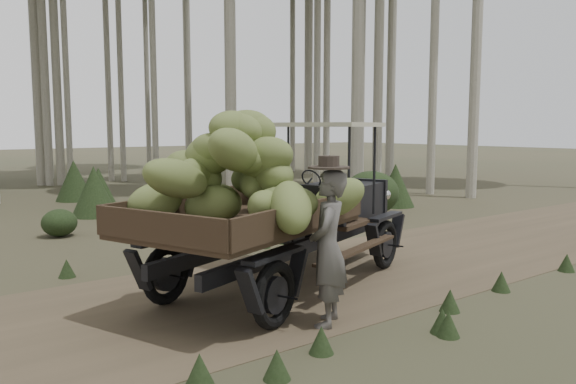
% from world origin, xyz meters
% --- Properties ---
extents(ground, '(120.00, 120.00, 0.00)m').
position_xyz_m(ground, '(0.00, 0.00, 0.00)').
color(ground, '#473D2B').
rests_on(ground, ground).
extents(dirt_track, '(70.00, 4.00, 0.01)m').
position_xyz_m(dirt_track, '(0.00, 0.00, 0.00)').
color(dirt_track, brown).
rests_on(dirt_track, ground).
extents(banana_truck, '(5.58, 3.69, 2.66)m').
position_xyz_m(banana_truck, '(0.41, -0.26, 1.57)').
color(banana_truck, black).
rests_on(banana_truck, ground).
extents(farmer, '(0.82, 0.79, 2.05)m').
position_xyz_m(farmer, '(0.40, -1.65, 0.97)').
color(farmer, '#534F4B').
rests_on(farmer, ground).
extents(undergrowth, '(23.34, 23.97, 1.35)m').
position_xyz_m(undergrowth, '(0.38, 1.54, 0.56)').
color(undergrowth, '#233319').
rests_on(undergrowth, ground).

